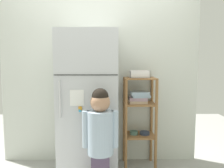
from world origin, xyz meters
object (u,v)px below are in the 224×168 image
(fruit_bin, at_px, (140,75))
(pantry_shelf_unit, at_px, (139,110))
(refrigerator, at_px, (89,104))
(child_standing, at_px, (100,132))

(fruit_bin, bearing_deg, pantry_shelf_unit, -96.89)
(refrigerator, xyz_separation_m, fruit_bin, (0.63, 0.17, 0.34))
(child_standing, bearing_deg, fruit_bin, 54.45)
(child_standing, distance_m, pantry_shelf_unit, 0.81)
(child_standing, xyz_separation_m, fruit_bin, (0.48, 0.67, 0.53))
(pantry_shelf_unit, distance_m, fruit_bin, 0.45)
(refrigerator, relative_size, pantry_shelf_unit, 1.48)
(child_standing, relative_size, pantry_shelf_unit, 0.95)
(refrigerator, distance_m, pantry_shelf_unit, 0.66)
(fruit_bin, bearing_deg, child_standing, -125.55)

